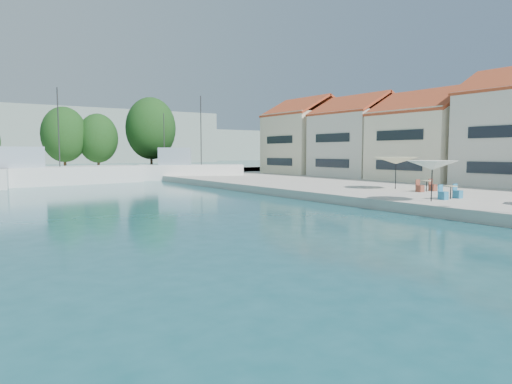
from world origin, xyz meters
TOP-DOWN VIEW (x-y plane):
  - quay_right at (22.00, 30.00)m, footprint 32.00×92.00m
  - quay_far at (-8.00, 67.00)m, footprint 90.00×16.00m
  - hill_east at (40.00, 180.00)m, footprint 140.00×40.00m
  - building_04 at (24.00, 33.00)m, footprint 9.00×8.80m
  - building_05 at (24.00, 42.00)m, footprint 8.40×8.80m
  - building_06 at (24.00, 51.00)m, footprint 9.00×8.80m
  - trawler_03 at (-7.24, 55.47)m, footprint 20.64×7.92m
  - trawler_04 at (9.21, 54.87)m, footprint 12.27×8.65m
  - tree_06 at (-1.39, 70.27)m, footprint 5.85×5.85m
  - tree_07 at (2.78, 69.57)m, footprint 5.34×5.34m
  - tree_08 at (10.13, 69.06)m, footprint 7.10×7.10m
  - umbrella_white at (7.75, 21.10)m, footprint 2.77×2.77m
  - umbrella_cream at (12.93, 27.76)m, footprint 3.24×3.24m
  - cafe_table_02 at (9.74, 21.24)m, footprint 1.82×0.70m
  - cafe_table_03 at (12.92, 25.13)m, footprint 1.82×0.70m

SIDE VIEW (x-z plane):
  - quay_right at x=22.00m, z-range 0.00..0.60m
  - quay_far at x=-8.00m, z-range 0.00..0.60m
  - cafe_table_02 at x=9.74m, z-range 0.51..1.27m
  - cafe_table_03 at x=12.92m, z-range 0.51..1.27m
  - trawler_03 at x=-7.24m, z-range -4.03..6.17m
  - trawler_04 at x=9.21m, z-range -4.03..6.17m
  - umbrella_white at x=7.75m, z-range 1.46..3.68m
  - umbrella_cream at x=12.93m, z-range 1.51..3.84m
  - building_04 at x=24.00m, z-range 0.42..9.62m
  - tree_07 at x=2.78m, z-range 1.21..9.11m
  - building_05 at x=24.00m, z-range 0.41..10.11m
  - building_06 at x=24.00m, z-range 0.40..10.60m
  - tree_06 at x=-1.39m, z-range 1.27..9.93m
  - hill_east at x=40.00m, z-range 0.00..12.00m
  - tree_08 at x=10.13m, z-range 1.41..11.93m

